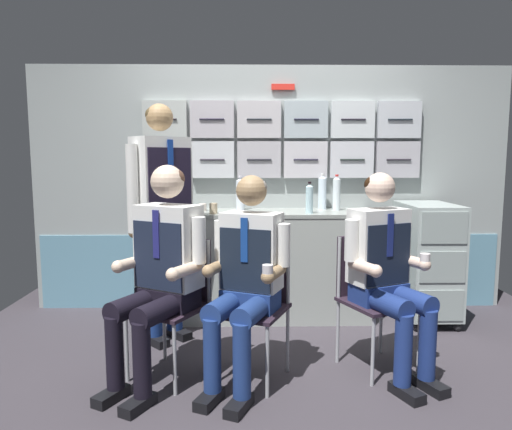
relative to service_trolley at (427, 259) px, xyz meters
The scene contains 17 objects.
ground 1.71m from the service_trolley, 142.55° to the right, with size 4.80×4.80×0.04m, color #39343A.
galley_bulkhead 1.45m from the service_trolley, 163.06° to the left, with size 4.20×0.14×2.15m.
galley_counter 1.28m from the service_trolley, behind, with size 1.66×0.53×0.91m.
service_trolley is the anchor object (origin of this frame).
folding_chair_left 2.14m from the service_trolley, 154.79° to the right, with size 0.54×0.54×0.85m.
crew_member_left 2.28m from the service_trolley, 152.45° to the right, with size 0.62×0.72×1.31m.
folding_chair_center 1.72m from the service_trolley, 146.46° to the right, with size 0.53×0.53×0.85m.
crew_member_center 1.87m from the service_trolley, 143.74° to the right, with size 0.55×0.67×1.25m.
folding_chair_near_trolley 1.08m from the service_trolley, 130.16° to the right, with size 0.53×0.53×0.85m.
crew_member_near_trolley 1.17m from the service_trolley, 122.99° to the right, with size 0.56×0.68×1.26m.
crew_member_standing 2.21m from the service_trolley, 169.12° to the right, with size 0.43×0.43×1.73m.
water_bottle_clear 1.03m from the service_trolley, 163.33° to the left, with size 0.07×0.07×0.31m.
sparkling_bottle_green 0.92m from the service_trolley, 167.46° to the left, with size 0.06×0.06×0.31m.
water_bottle_blue_cap 1.65m from the service_trolley, behind, with size 0.07×0.07×0.29m.
water_bottle_tall 1.12m from the service_trolley, behind, with size 0.06×0.06×0.26m.
paper_cup_blue 1.82m from the service_trolley, behind, with size 0.06×0.06×0.08m.
espresso_cup_small 1.92m from the service_trolley, behind, with size 0.07×0.07×0.06m.
Camera 1 is at (-0.21, -2.82, 1.36)m, focal length 33.02 mm.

